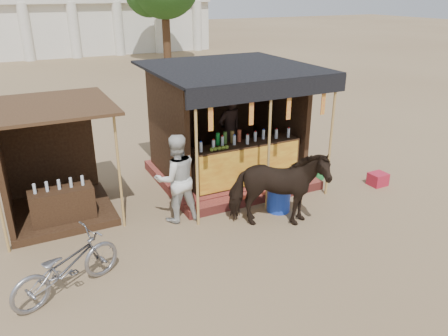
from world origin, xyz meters
name	(u,v)px	position (x,y,z in m)	size (l,w,h in m)	color
ground	(264,256)	(0.00, 0.00, 0.00)	(120.00, 120.00, 0.00)	#846B4C
main_stall	(229,139)	(1.01, 3.36, 1.03)	(3.60, 3.61, 2.78)	brown
secondary_stall	(48,178)	(-3.17, 3.24, 0.85)	(2.40, 2.40, 2.38)	#3A2615
cow	(278,190)	(0.78, 0.83, 0.79)	(0.85, 1.88, 1.58)	black
motorbike	(66,266)	(-3.23, 0.50, 0.47)	(0.63, 1.80, 0.94)	gray
bystander	(176,178)	(-0.89, 1.94, 0.91)	(0.89, 0.69, 1.82)	beige
blue_barrel	(279,195)	(1.17, 1.35, 0.35)	(0.49, 0.49, 0.71)	#1839B4
red_crate	(378,179)	(4.03, 1.39, 0.15)	(0.41, 0.35, 0.30)	maroon
cooler	(310,172)	(2.72, 2.31, 0.23)	(0.75, 0.63, 0.46)	#197431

